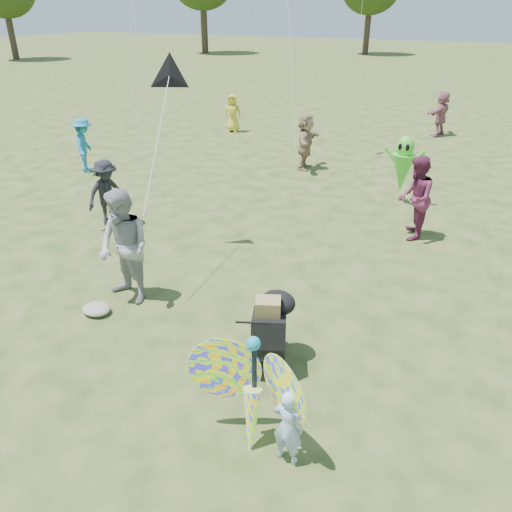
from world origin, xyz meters
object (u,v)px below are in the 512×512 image
(crowd_b, at_px, (107,193))
(butterfly_kite, at_px, (253,393))
(crowd_j, at_px, (441,113))
(jogging_stroller, at_px, (271,326))
(crowd_g, at_px, (233,113))
(crowd_d, at_px, (306,142))
(crowd_i, at_px, (85,145))
(crowd_e, at_px, (415,198))
(adult_man, at_px, (124,248))
(alien_kite, at_px, (403,166))
(child_girl, at_px, (288,427))

(crowd_b, height_order, butterfly_kite, crowd_b)
(crowd_b, relative_size, crowd_j, 0.91)
(crowd_j, distance_m, jogging_stroller, 15.84)
(crowd_g, relative_size, jogging_stroller, 1.29)
(crowd_d, bearing_deg, crowd_i, 111.75)
(crowd_e, xyz_separation_m, butterfly_kite, (-0.30, -6.72, -0.22))
(crowd_e, distance_m, butterfly_kite, 6.73)
(adult_man, relative_size, crowd_j, 1.16)
(alien_kite, bearing_deg, crowd_j, 93.57)
(crowd_i, distance_m, jogging_stroller, 10.76)
(crowd_i, bearing_deg, crowd_g, -44.09)
(crowd_e, height_order, butterfly_kite, crowd_e)
(adult_man, height_order, crowd_b, adult_man)
(crowd_g, height_order, butterfly_kite, crowd_g)
(adult_man, distance_m, crowd_e, 6.20)
(crowd_j, bearing_deg, crowd_i, -25.27)
(child_girl, height_order, alien_kite, alien_kite)
(crowd_g, height_order, crowd_i, crowd_i)
(child_girl, distance_m, crowd_j, 17.36)
(crowd_g, xyz_separation_m, alien_kite, (8.04, -5.11, 0.23))
(adult_man, distance_m, butterfly_kite, 3.82)
(jogging_stroller, relative_size, alien_kite, 0.66)
(crowd_d, bearing_deg, child_girl, -166.79)
(child_girl, relative_size, crowd_j, 0.57)
(child_girl, bearing_deg, alien_kite, -81.40)
(adult_man, height_order, crowd_g, adult_man)
(adult_man, height_order, crowd_j, adult_man)
(crowd_g, height_order, jogging_stroller, crowd_g)
(crowd_i, bearing_deg, alien_kite, -113.73)
(crowd_d, relative_size, alien_kite, 0.99)
(jogging_stroller, bearing_deg, alien_kite, 65.72)
(adult_man, relative_size, alien_kite, 1.14)
(crowd_i, bearing_deg, jogging_stroller, -156.29)
(crowd_e, bearing_deg, jogging_stroller, -20.09)
(crowd_b, relative_size, butterfly_kite, 0.89)
(crowd_i, relative_size, jogging_stroller, 1.43)
(crowd_e, distance_m, crowd_j, 10.56)
(crowd_i, xyz_separation_m, butterfly_kite, (9.64, -6.98, -0.13))
(child_girl, relative_size, crowd_i, 0.59)
(adult_man, height_order, crowd_i, adult_man)
(jogging_stroller, bearing_deg, crowd_j, 67.59)
(adult_man, relative_size, crowd_b, 1.28)
(child_girl, height_order, crowd_g, crowd_g)
(crowd_d, height_order, crowd_e, crowd_e)
(crowd_b, distance_m, crowd_e, 6.85)
(crowd_g, relative_size, crowd_i, 0.90)
(adult_man, distance_m, crowd_b, 3.55)
(child_girl, distance_m, crowd_e, 6.83)
(crowd_d, xyz_separation_m, crowd_i, (-5.79, -3.47, -0.04))
(crowd_g, distance_m, jogging_stroller, 14.89)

